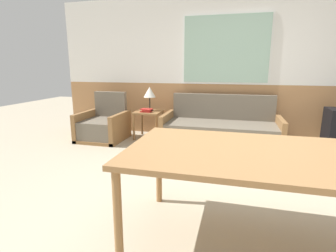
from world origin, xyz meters
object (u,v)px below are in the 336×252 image
(side_table, at_px, (149,116))
(dining_table, at_px, (273,161))
(table_lamp, at_px, (150,93))
(couch, at_px, (220,130))
(armchair, at_px, (104,126))

(side_table, distance_m, dining_table, 3.43)
(side_table, xyz_separation_m, dining_table, (1.92, -2.82, 0.28))
(side_table, relative_size, dining_table, 0.25)
(side_table, height_order, table_lamp, table_lamp)
(couch, bearing_deg, table_lamp, 174.45)
(couch, distance_m, side_table, 1.40)
(couch, height_order, dining_table, couch)
(couch, distance_m, dining_table, 2.87)
(table_lamp, bearing_deg, armchair, -153.58)
(side_table, bearing_deg, couch, -1.92)
(couch, height_order, side_table, couch)
(couch, xyz_separation_m, dining_table, (0.53, -2.78, 0.47))
(couch, distance_m, table_lamp, 1.54)
(table_lamp, distance_m, dining_table, 3.49)
(couch, height_order, armchair, armchair)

